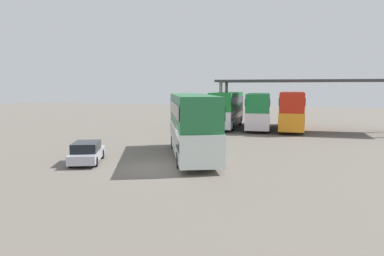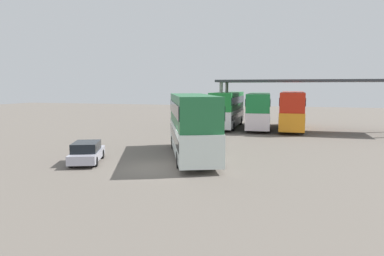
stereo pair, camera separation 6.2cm
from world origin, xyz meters
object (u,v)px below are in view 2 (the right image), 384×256
double_decker_near_canopy (228,108)px  double_decker_mid_row (259,109)px  double_decker_far_right (292,109)px  double_decker_main (192,123)px  parked_hatchback (87,152)px

double_decker_near_canopy → double_decker_mid_row: (3.61, 0.25, -0.06)m
double_decker_far_right → double_decker_near_canopy: bearing=90.9°
double_decker_near_canopy → double_decker_main: bearing=-178.4°
parked_hatchback → double_decker_far_right: size_ratio=0.39×
parked_hatchback → double_decker_far_right: (12.30, 21.91, 1.64)m
double_decker_far_right → double_decker_mid_row: bearing=88.2°
double_decker_near_canopy → double_decker_mid_row: bearing=-87.3°
double_decker_main → double_decker_near_canopy: 18.06m
double_decker_mid_row → double_decker_far_right: double_decker_far_right is taller
double_decker_mid_row → double_decker_near_canopy: bearing=89.7°
parked_hatchback → double_decker_mid_row: double_decker_mid_row is taller
parked_hatchback → double_decker_near_canopy: size_ratio=0.40×
double_decker_near_canopy → double_decker_far_right: size_ratio=0.97×
parked_hatchback → double_decker_near_canopy: bearing=-34.7°
parked_hatchback → double_decker_far_right: double_decker_far_right is taller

